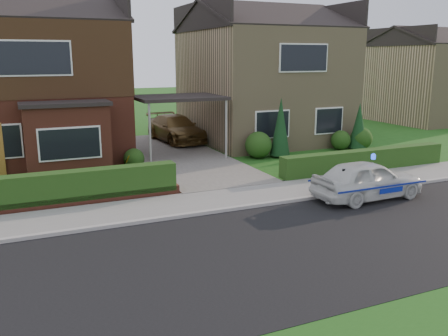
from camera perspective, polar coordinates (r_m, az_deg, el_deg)
ground at (r=12.10m, az=11.67°, el=-8.63°), size 120.00×120.00×0.00m
road at (r=12.10m, az=11.67°, el=-8.63°), size 60.00×6.00×0.02m
kerb at (r=14.51m, az=4.70°, el=-4.42°), size 60.00×0.16×0.12m
sidewalk at (r=15.40m, az=2.84°, el=-3.38°), size 60.00×2.00×0.10m
driveway at (r=21.60m, az=-5.40°, el=1.45°), size 3.80×12.00×0.12m
house_left at (r=23.00m, az=-22.08°, el=10.70°), size 7.50×9.53×7.25m
house_right at (r=26.23m, az=4.60°, el=11.48°), size 7.50×8.06×7.25m
carport_link at (r=21.18m, az=-5.51°, el=8.32°), size 3.80×3.00×2.77m
dwarf_wall at (r=15.02m, az=-19.62°, el=-4.08°), size 7.70×0.25×0.36m
hedge_left at (r=15.21m, az=-19.61°, el=-4.57°), size 7.50×0.55×0.90m
hedge_right at (r=19.57m, az=16.50°, el=-0.46°), size 7.50×0.55×0.80m
shrub_left_mid at (r=18.95m, az=-15.31°, el=1.22°), size 1.32×1.32×1.32m
shrub_left_near at (r=19.57m, az=-10.78°, el=1.12°), size 0.84×0.84×0.84m
shrub_right_near at (r=21.29m, az=4.16°, el=2.78°), size 1.20×1.20×1.20m
shrub_right_mid at (r=23.87m, az=13.86°, el=3.28°), size 0.96×0.96×0.96m
shrub_right_far at (r=24.25m, az=16.18°, el=3.43°), size 1.08×1.08×1.08m
conifer_a at (r=21.49m, az=6.81°, el=4.71°), size 0.90×0.90×2.60m
conifer_b at (r=24.04m, az=15.90°, el=4.72°), size 0.90×0.90×2.20m
neighbour_right at (r=36.64m, az=23.19°, el=9.30°), size 6.50×7.00×5.20m
police_car at (r=15.73m, az=16.86°, el=-1.39°), size 3.41×3.74×1.43m
driveway_car at (r=25.05m, az=-5.82°, el=4.78°), size 2.28×4.78×1.35m
potted_plant_b at (r=18.92m, az=-11.70°, el=0.42°), size 0.48×0.46×0.69m
potted_plant_c at (r=16.72m, az=-15.76°, el=-1.41°), size 0.43×0.43×0.73m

